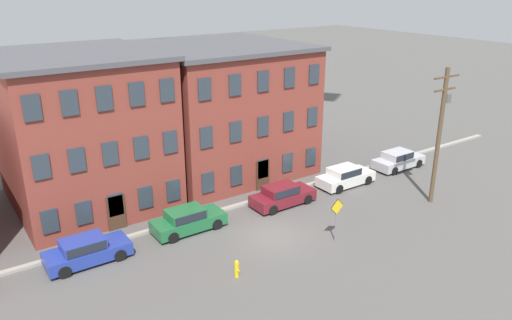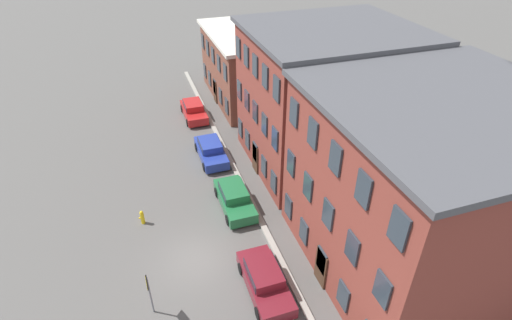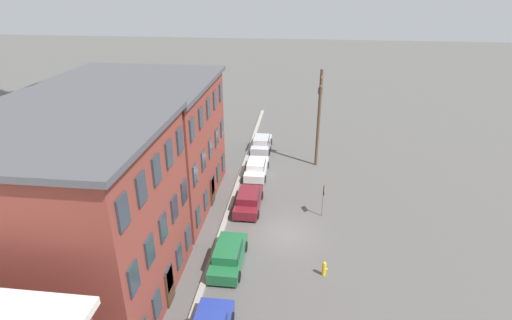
{
  "view_description": "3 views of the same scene",
  "coord_description": "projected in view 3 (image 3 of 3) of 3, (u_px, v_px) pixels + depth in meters",
  "views": [
    {
      "loc": [
        -15.6,
        -21.0,
        14.35
      ],
      "look_at": [
        1.03,
        3.15,
        3.59
      ],
      "focal_mm": 35.0,
      "sensor_mm": 36.0,
      "label": 1
    },
    {
      "loc": [
        15.73,
        -1.67,
        17.15
      ],
      "look_at": [
        0.37,
        3.46,
        6.28
      ],
      "focal_mm": 28.0,
      "sensor_mm": 36.0,
      "label": 2
    },
    {
      "loc": [
        -23.39,
        -0.67,
        16.23
      ],
      "look_at": [
        0.97,
        2.21,
        5.1
      ],
      "focal_mm": 28.0,
      "sensor_mm": 36.0,
      "label": 3
    }
  ],
  "objects": [
    {
      "name": "ground_plane",
      "position": [
        286.0,
        233.0,
        27.94
      ],
      "size": [
        200.0,
        200.0,
        0.0
      ],
      "primitive_type": "plane",
      "color": "#565451"
    },
    {
      "name": "kerb_strip",
      "position": [
        222.0,
        228.0,
        28.38
      ],
      "size": [
        56.0,
        0.36,
        0.16
      ],
      "primitive_type": "cube",
      "color": "#9E998E",
      "rests_on": "ground_plane"
    },
    {
      "name": "apartment_midblock",
      "position": [
        63.0,
        218.0,
        20.55
      ],
      "size": [
        9.91,
        11.07,
        10.01
      ],
      "color": "brown",
      "rests_on": "ground_plane"
    },
    {
      "name": "apartment_far",
      "position": [
        137.0,
        143.0,
        30.37
      ],
      "size": [
        11.65,
        11.87,
        9.71
      ],
      "color": "brown",
      "rests_on": "ground_plane"
    },
    {
      "name": "car_green",
      "position": [
        228.0,
        255.0,
        24.56
      ],
      "size": [
        4.4,
        1.92,
        1.43
      ],
      "color": "#1E6638",
      "rests_on": "ground_plane"
    },
    {
      "name": "car_maroon",
      "position": [
        248.0,
        200.0,
        30.71
      ],
      "size": [
        4.4,
        1.92,
        1.43
      ],
      "color": "maroon",
      "rests_on": "ground_plane"
    },
    {
      "name": "car_white",
      "position": [
        257.0,
        167.0,
        35.99
      ],
      "size": [
        4.4,
        1.92,
        1.43
      ],
      "color": "silver",
      "rests_on": "ground_plane"
    },
    {
      "name": "car_silver",
      "position": [
        262.0,
        143.0,
        41.4
      ],
      "size": [
        4.4,
        1.92,
        1.43
      ],
      "color": "#B7B7BC",
      "rests_on": "ground_plane"
    },
    {
      "name": "caution_sign",
      "position": [
        324.0,
        195.0,
        29.29
      ],
      "size": [
        0.98,
        0.08,
        2.67
      ],
      "color": "slate",
      "rests_on": "ground_plane"
    },
    {
      "name": "utility_pole",
      "position": [
        319.0,
        113.0,
        36.2
      ],
      "size": [
        2.4,
        0.44,
        9.13
      ],
      "color": "brown",
      "rests_on": "ground_plane"
    },
    {
      "name": "fire_hydrant",
      "position": [
        324.0,
        268.0,
        23.82
      ],
      "size": [
        0.24,
        0.34,
        0.96
      ],
      "color": "yellow",
      "rests_on": "ground_plane"
    }
  ]
}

